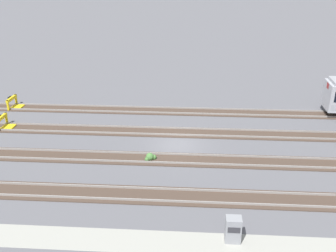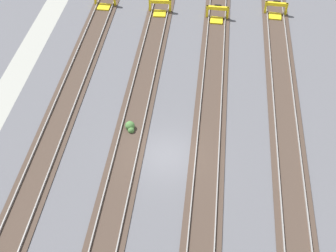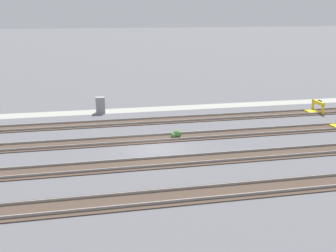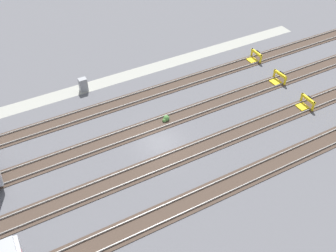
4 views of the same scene
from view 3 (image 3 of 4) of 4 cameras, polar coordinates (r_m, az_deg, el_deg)
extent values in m
plane|color=#5B5B60|center=(29.08, -1.65, -3.50)|extent=(400.00, 400.00, 0.00)
cube|color=#9E9E93|center=(40.72, -4.63, 2.34)|extent=(54.00, 2.00, 0.01)
cube|color=#47382D|center=(36.30, -3.74, 0.63)|extent=(90.00, 2.23, 0.06)
cube|color=gray|center=(35.59, -3.58, 0.49)|extent=(90.00, 0.07, 0.15)
cube|color=gray|center=(36.95, -3.89, 1.09)|extent=(90.00, 0.07, 0.15)
cube|color=#47382D|center=(31.45, -2.46, -1.88)|extent=(90.00, 2.24, 0.06)
cube|color=gray|center=(30.75, -2.25, -2.11)|extent=(90.00, 0.07, 0.15)
cube|color=gray|center=(32.10, -2.66, -1.30)|extent=(90.00, 0.07, 0.15)
cube|color=#47382D|center=(26.71, -0.71, -5.28)|extent=(90.00, 2.24, 0.06)
cube|color=gray|center=(26.02, -0.41, -5.65)|extent=(90.00, 0.07, 0.15)
cube|color=gray|center=(27.33, -0.99, -4.53)|extent=(90.00, 0.07, 0.15)
cube|color=#47382D|center=(22.14, 1.81, -10.12)|extent=(90.00, 2.23, 0.06)
cube|color=gray|center=(21.47, 2.26, -10.71)|extent=(90.00, 0.07, 0.15)
cube|color=gray|center=(22.72, 1.40, -9.09)|extent=(90.00, 0.07, 0.15)
cube|color=yellow|center=(41.54, 21.54, 2.32)|extent=(0.18, 0.18, 1.15)
cube|color=yellow|center=(43.03, 20.30, 2.91)|extent=(0.18, 0.18, 1.15)
cube|color=yellow|center=(42.19, 20.97, 3.18)|extent=(0.27, 2.00, 0.30)
cube|color=yellow|center=(42.11, 20.20, 1.96)|extent=(1.12, 1.10, 0.18)
cube|color=black|center=(42.28, 21.18, 3.19)|extent=(0.13, 0.60, 0.44)
cube|color=gray|center=(39.88, -9.79, 3.03)|extent=(0.90, 0.70, 1.60)
cube|color=#333338|center=(40.18, -9.83, 3.48)|extent=(0.70, 0.04, 0.36)
sphere|color=#4C7F3D|center=(31.89, 1.29, -1.13)|extent=(0.64, 0.64, 0.64)
sphere|color=#4C7F3D|center=(31.74, 0.80, -1.40)|extent=(0.44, 0.44, 0.44)
sphere|color=#4C7F3D|center=(32.14, 1.60, -1.25)|extent=(0.36, 0.36, 0.36)
camera|label=1|loc=(57.38, -8.52, 21.88)|focal=42.00mm
camera|label=2|loc=(31.28, -49.46, 34.25)|focal=50.00mm
camera|label=4|loc=(18.67, -117.59, 59.57)|focal=42.00mm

